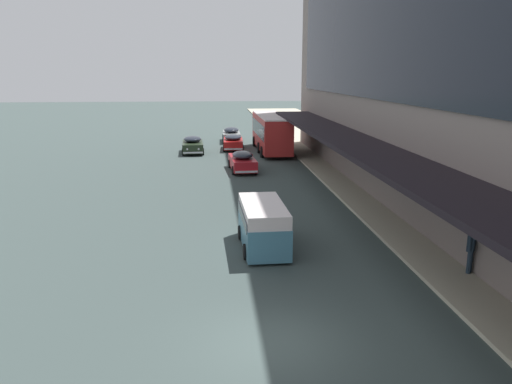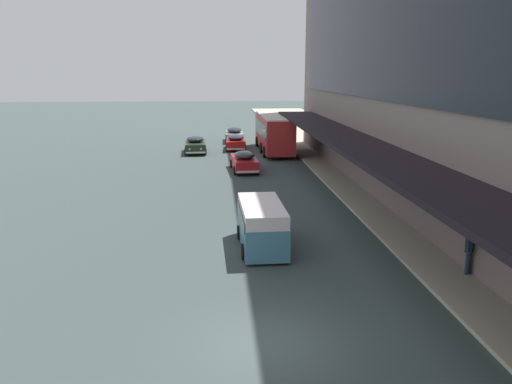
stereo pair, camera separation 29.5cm
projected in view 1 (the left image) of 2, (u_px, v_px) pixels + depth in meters
ground at (270, 344)px, 13.84m from camera, size 240.00×240.00×0.00m
transit_bus_kerbside_front at (271, 131)px, 46.96m from camera, size 2.83×10.79×3.45m
sedan_oncoming_front at (231, 135)px, 53.93m from camera, size 2.00×4.84×1.59m
sedan_oncoming_rear at (233, 142)px, 48.52m from camera, size 2.08×4.54×1.47m
sedan_trailing_mid at (242, 161)px, 37.92m from camera, size 2.07×4.79×1.54m
sedan_trailing_near at (193, 145)px, 46.43m from camera, size 2.11×4.43×1.55m
vw_van at (263, 223)px, 21.25m from camera, size 1.99×4.59×1.96m
pedestrian_at_kerb at (471, 246)px, 18.14m from camera, size 0.44×0.49×1.86m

